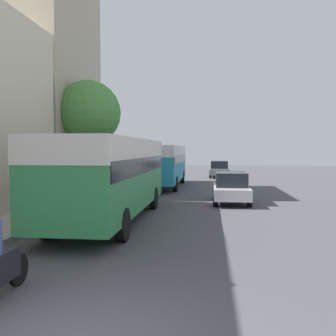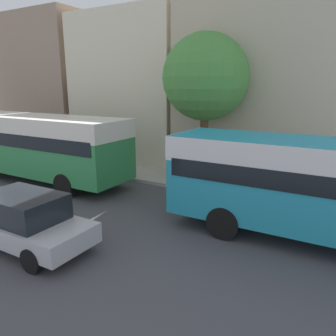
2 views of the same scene
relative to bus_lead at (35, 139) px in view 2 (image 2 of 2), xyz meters
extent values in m
cube|color=gray|center=(-7.30, -6.13, 2.54)|extent=(6.03, 7.07, 9.13)
cube|color=beige|center=(-7.42, 1.29, 2.24)|extent=(6.27, 6.90, 8.53)
cube|color=#BCAD93|center=(-6.99, 9.03, 4.83)|extent=(5.41, 8.13, 13.71)
cube|color=#2D8447|center=(0.00, 0.00, -0.21)|extent=(2.55, 9.86, 2.62)
cube|color=silver|center=(0.00, 0.00, 0.70)|extent=(2.57, 9.90, 0.79)
cube|color=black|center=(0.00, 0.00, 0.11)|extent=(2.60, 9.46, 0.58)
cylinder|color=black|center=(-1.17, 3.06, -1.52)|extent=(0.28, 1.00, 1.00)
cylinder|color=black|center=(1.17, 3.06, -1.52)|extent=(0.28, 1.00, 1.00)
cylinder|color=black|center=(-1.17, -3.06, -1.52)|extent=(0.28, 1.00, 1.00)
cylinder|color=black|center=(-0.78, 10.07, -1.52)|extent=(0.28, 1.00, 1.00)
cylinder|color=black|center=(1.49, 10.07, -1.52)|extent=(0.28, 1.00, 1.00)
cube|color=#B7B7BC|center=(4.79, 5.39, -1.43)|extent=(1.74, 4.17, 0.54)
cube|color=black|center=(4.79, 5.39, -0.81)|extent=(1.53, 2.29, 0.71)
cylinder|color=black|center=(3.99, 6.69, -1.70)|extent=(0.22, 0.64, 0.64)
cylinder|color=black|center=(5.59, 6.69, -1.70)|extent=(0.22, 0.64, 0.64)
cylinder|color=black|center=(3.99, 4.10, -1.70)|extent=(0.22, 0.64, 0.64)
cylinder|color=#232838|center=(-3.32, 0.24, -1.43)|extent=(0.32, 0.32, 0.88)
cylinder|color=gray|center=(-3.32, 0.24, -0.63)|extent=(0.40, 0.40, 0.73)
sphere|color=tan|center=(-3.32, 0.24, -0.14)|extent=(0.24, 0.24, 0.24)
cylinder|color=brown|center=(-3.29, 7.27, -0.23)|extent=(0.36, 0.36, 3.29)
sphere|color=#47893D|center=(-3.29, 7.27, 2.81)|extent=(3.73, 3.73, 3.73)
camera|label=1|loc=(3.75, -13.79, 0.71)|focal=40.00mm
camera|label=2|loc=(10.16, 13.18, 2.44)|focal=35.00mm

